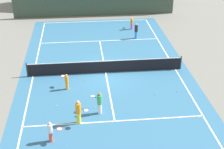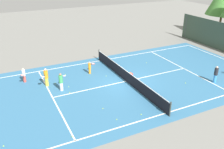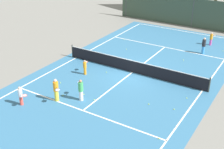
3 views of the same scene
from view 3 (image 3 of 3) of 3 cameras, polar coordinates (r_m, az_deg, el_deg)
name	(u,v)px [view 3 (image 3 of 3)]	position (r m, az deg, el deg)	size (l,w,h in m)	color
ground_plane	(132,72)	(23.32, 3.91, 0.43)	(80.00, 80.00, 0.00)	slate
court_surface	(132,72)	(23.31, 3.91, 0.43)	(13.00, 25.00, 0.01)	teal
tennis_net	(133,66)	(23.10, 3.95, 1.57)	(11.90, 0.10, 1.10)	#333833
perimeter_fence	(193,13)	(35.09, 15.13, 11.27)	(18.00, 0.12, 3.20)	#384C3D
player_0	(211,39)	(30.11, 18.39, 6.52)	(0.49, 0.85, 1.25)	#D14799
player_1	(21,96)	(19.60, -17.00, -3.87)	(0.86, 0.46, 1.29)	#E54C3F
player_2	(56,90)	(19.45, -10.60, -2.87)	(0.86, 0.72, 1.56)	yellow
player_3	(81,90)	(19.31, -5.96, -2.89)	(0.78, 0.79, 1.49)	silver
player_4	(85,67)	(22.79, -5.19, 1.46)	(0.60, 0.81, 1.18)	orange
player_5	(204,46)	(27.71, 17.06, 5.29)	(0.32, 0.32, 1.49)	#388CD8
ball_crate	(130,65)	(24.11, 3.50, 1.82)	(0.38, 0.33, 0.43)	red
tennis_ball_0	(63,95)	(20.33, -9.32, -3.90)	(0.07, 0.07, 0.07)	#CCE533
tennis_ball_1	(126,49)	(27.70, 2.76, 4.82)	(0.07, 0.07, 0.07)	#CCE533
tennis_ball_2	(106,72)	(23.19, -1.10, 0.43)	(0.07, 0.07, 0.07)	#CCE533
tennis_ball_4	(149,104)	(19.24, 7.01, -5.62)	(0.07, 0.07, 0.07)	#CCE533
tennis_ball_5	(60,83)	(21.93, -9.82, -1.58)	(0.07, 0.07, 0.07)	#CCE533
tennis_ball_6	(94,100)	(19.60, -3.40, -4.81)	(0.07, 0.07, 0.07)	#CCE533
tennis_ball_7	(84,94)	(20.26, -5.39, -3.76)	(0.07, 0.07, 0.07)	#CCE533
tennis_ball_8	(187,98)	(20.35, 14.06, -4.36)	(0.07, 0.07, 0.07)	#CCE533
tennis_ball_9	(174,109)	(18.98, 11.73, -6.50)	(0.07, 0.07, 0.07)	#CCE533
tennis_ball_10	(183,60)	(26.08, 13.46, 2.71)	(0.07, 0.07, 0.07)	#CCE533
tennis_ball_11	(124,40)	(30.20, 2.28, 6.67)	(0.07, 0.07, 0.07)	#CCE533
tennis_ball_12	(159,138)	(16.47, 8.94, -11.92)	(0.07, 0.07, 0.07)	#CCE533
tennis_ball_13	(223,51)	(29.10, 20.38, 4.24)	(0.07, 0.07, 0.07)	#CCE533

